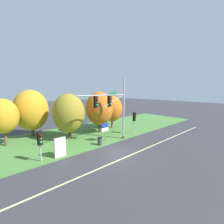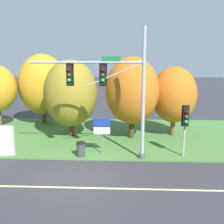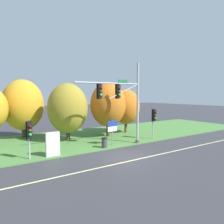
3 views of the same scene
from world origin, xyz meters
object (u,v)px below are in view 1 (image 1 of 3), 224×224
Objects in this scene: pedestrian_signal_further_along at (40,140)px; tree_nearest_road at (3,116)px; trash_bin at (100,141)px; route_sign_post at (105,129)px; tree_mid_verge at (100,109)px; traffic_signal_mast at (114,106)px; tree_tall_centre at (112,109)px; tree_left_of_mast at (31,110)px; tree_behind_signpost at (69,113)px; info_kiosk at (60,147)px; pedestrian_signal_near_kerb at (134,118)px.

tree_nearest_road is (-1.85, 7.00, 1.43)m from pedestrian_signal_further_along.
route_sign_post is at bearing 24.70° from trash_bin.
traffic_signal_mast is at bearing -105.27° from tree_mid_verge.
tree_nearest_road is at bearing 172.87° from tree_tall_centre.
tree_left_of_mast is 10.86m from trash_bin.
tree_behind_signpost reaches higher than tree_tall_centre.
info_kiosk is at bearing -2.19° from pedestrian_signal_further_along.
tree_nearest_road is (-9.64, 6.52, 1.87)m from route_sign_post.
tree_nearest_road is 3.96m from tree_left_of_mast.
route_sign_post is 6.14m from info_kiosk.
traffic_signal_mast reaches higher than tree_left_of_mast.
pedestrian_signal_further_along is 0.44× the size of tree_left_of_mast.
tree_mid_verge is at bearing 23.53° from pedestrian_signal_further_along.
trash_bin is at bearing 175.99° from traffic_signal_mast.
tree_nearest_road is 2.90× the size of info_kiosk.
pedestrian_signal_further_along is 1.21× the size of route_sign_post.
tree_left_of_mast is (-11.41, 8.94, 1.27)m from pedestrian_signal_near_kerb.
route_sign_post is at bearing -117.84° from tree_mid_verge.
pedestrian_signal_further_along is 3.10× the size of trash_bin.
traffic_signal_mast reaches higher than trash_bin.
tree_mid_verge reaches higher than tree_tall_centre.
tree_mid_verge reaches higher than pedestrian_signal_near_kerb.
pedestrian_signal_further_along is 14.10m from tree_tall_centre.
tree_left_of_mast reaches higher than tree_tall_centre.
tree_tall_centre is at bearing 24.59° from info_kiosk.
pedestrian_signal_further_along is at bearing 178.28° from traffic_signal_mast.
trash_bin is (4.95, -9.13, -3.20)m from tree_left_of_mast.
tree_tall_centre is (3.29, 0.87, -0.40)m from tree_mid_verge.
pedestrian_signal_further_along is (-8.55, 0.26, -2.45)m from traffic_signal_mast.
traffic_signal_mast reaches higher than pedestrian_signal_near_kerb.
pedestrian_signal_further_along is 0.52× the size of tree_nearest_road.
pedestrian_signal_near_kerb is 1.73× the size of info_kiosk.
trash_bin is at bearing -178.39° from pedestrian_signal_near_kerb.
info_kiosk is at bearing -124.98° from tree_behind_signpost.
tree_left_of_mast is 9.51m from tree_mid_verge.
pedestrian_signal_near_kerb is 16.39m from tree_nearest_road.
pedestrian_signal_further_along is at bearing 179.01° from trash_bin.
tree_tall_centre is 2.89× the size of info_kiosk.
tree_left_of_mast is at bearing 126.16° from route_sign_post.
pedestrian_signal_further_along is 0.53× the size of tree_tall_centre.
traffic_signal_mast is at bearing -34.90° from tree_nearest_road.
trash_bin is (6.50, -0.11, -1.59)m from pedestrian_signal_further_along.
pedestrian_signal_near_kerb is at bearing -91.32° from tree_tall_centre.
tree_left_of_mast reaches higher than info_kiosk.
pedestrian_signal_further_along is at bearing -176.48° from route_sign_post.
pedestrian_signal_near_kerb is 3.53× the size of trash_bin.
tree_nearest_road is (-14.81, 6.93, 1.08)m from pedestrian_signal_near_kerb.
info_kiosk is at bearing -179.32° from pedestrian_signal_near_kerb.
tree_behind_signpost reaches higher than tree_nearest_road.
tree_tall_centre is at bearing 88.68° from pedestrian_signal_near_kerb.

